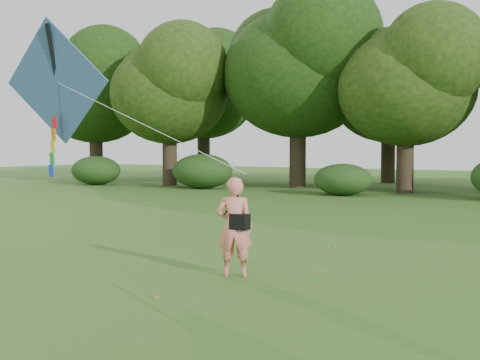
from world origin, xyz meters
The scene contains 6 objects.
ground centered at (0.00, 0.00, 0.00)m, with size 100.00×100.00×0.00m, color #265114.
man_kite_flyer centered at (0.40, 0.16, 0.83)m, with size 0.61×0.40×1.66m, color #F07F71.
crossbody_bag centered at (0.52, 0.13, 0.94)m, with size 0.43×0.20×0.69m.
flying_kite centered at (-4.39, 0.81, 3.50)m, with size 6.38×1.16×3.34m.
shrub_band centered at (-0.72, 17.60, 0.86)m, with size 39.15×3.22×1.88m.
fallen_leaves centered at (2.32, 4.66, 0.01)m, with size 9.69×13.21×0.01m.
Camera 1 is at (5.45, -8.37, 2.16)m, focal length 45.00 mm.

